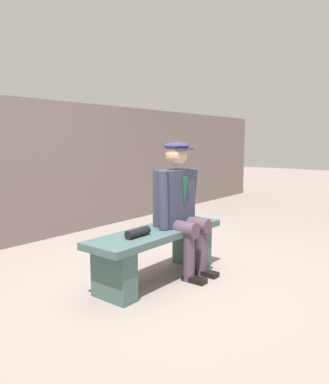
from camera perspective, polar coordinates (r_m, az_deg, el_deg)
The scene contains 5 objects.
ground_plane at distance 3.72m, azimuth -1.04°, elevation -13.08°, with size 30.00×30.00×0.00m, color gray.
bench at distance 3.62m, azimuth -1.05°, elevation -8.34°, with size 1.54×0.46×0.49m.
seated_man at distance 3.70m, azimuth 2.30°, elevation -1.61°, with size 0.56×0.55×1.31m.
rolled_magazine at distance 3.32m, azimuth -4.08°, elevation -6.14°, with size 0.08×0.08×0.26m, color black.
stadium_wall at distance 5.22m, azimuth -20.47°, elevation 2.97°, with size 12.00×0.24×1.86m, color slate.
Camera 1 is at (2.68, 2.22, 1.33)m, focal length 35.14 mm.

